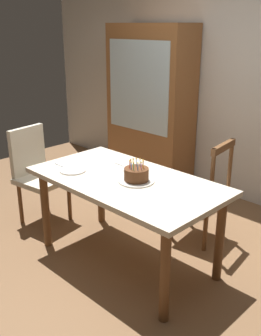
{
  "coord_description": "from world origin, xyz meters",
  "views": [
    {
      "loc": [
        2.02,
        -1.99,
        1.88
      ],
      "look_at": [
        0.05,
        0.0,
        0.85
      ],
      "focal_mm": 41.74,
      "sensor_mm": 36.0,
      "label": 1
    }
  ],
  "objects": [
    {
      "name": "china_cabinet",
      "position": [
        -1.15,
        1.56,
        0.95
      ],
      "size": [
        1.1,
        0.45,
        1.9
      ],
      "color": "brown",
      "rests_on": "ground"
    },
    {
      "name": "dining_table",
      "position": [
        0.0,
        0.0,
        0.65
      ],
      "size": [
        1.57,
        0.84,
        0.75
      ],
      "color": "beige",
      "rests_on": "ground"
    },
    {
      "name": "fork_near_celebrant",
      "position": [
        -0.59,
        -0.19,
        0.75
      ],
      "size": [
        0.18,
        0.02,
        0.01
      ],
      "primitive_type": "cube",
      "rotation": [
        0.0,
        0.0,
        -0.01
      ],
      "color": "silver",
      "rests_on": "dining_table"
    },
    {
      "name": "birthday_cake",
      "position": [
        0.1,
        0.01,
        0.8
      ],
      "size": [
        0.28,
        0.28,
        0.18
      ],
      "color": "silver",
      "rests_on": "dining_table"
    },
    {
      "name": "ground",
      "position": [
        0.0,
        0.0,
        0.0
      ],
      "size": [
        6.4,
        6.4,
        0.0
      ],
      "primitive_type": "plane",
      "color": "brown"
    },
    {
      "name": "plate_near_celebrant",
      "position": [
        -0.43,
        -0.19,
        0.75
      ],
      "size": [
        0.22,
        0.22,
        0.01
      ],
      "primitive_type": "cylinder",
      "color": "white",
      "rests_on": "dining_table"
    },
    {
      "name": "chair_upholstered",
      "position": [
        -1.17,
        -0.09,
        0.53
      ],
      "size": [
        0.5,
        0.5,
        0.95
      ],
      "color": "beige",
      "rests_on": "ground"
    },
    {
      "name": "fork_far_side",
      "position": [
        -0.24,
        0.19,
        0.75
      ],
      "size": [
        0.18,
        0.02,
        0.01
      ],
      "primitive_type": "cube",
      "rotation": [
        0.0,
        0.0,
        -0.05
      ],
      "color": "silver",
      "rests_on": "dining_table"
    },
    {
      "name": "plate_far_side",
      "position": [
        -0.08,
        0.19,
        0.75
      ],
      "size": [
        0.22,
        0.22,
        0.01
      ],
      "primitive_type": "cylinder",
      "color": "white",
      "rests_on": "dining_table"
    },
    {
      "name": "chair_spindle_back",
      "position": [
        0.22,
        0.75,
        0.46
      ],
      "size": [
        0.5,
        0.5,
        0.95
      ],
      "color": "beige",
      "rests_on": "ground"
    },
    {
      "name": "back_wall",
      "position": [
        0.0,
        1.85,
        1.3
      ],
      "size": [
        6.4,
        0.1,
        2.6
      ],
      "primitive_type": "cube",
      "color": "beige",
      "rests_on": "ground"
    }
  ]
}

